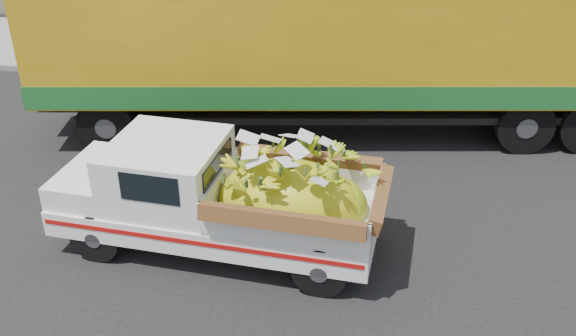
# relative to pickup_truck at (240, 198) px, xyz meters

# --- Properties ---
(ground) EXTENTS (100.00, 100.00, 0.00)m
(ground) POSITION_rel_pickup_truck_xyz_m (-0.85, -0.59, -0.89)
(ground) COLOR black
(ground) RESTS_ON ground
(curb) EXTENTS (60.00, 0.25, 0.15)m
(curb) POSITION_rel_pickup_truck_xyz_m (-0.85, 6.87, -0.82)
(curb) COLOR gray
(curb) RESTS_ON ground
(sidewalk) EXTENTS (60.00, 4.00, 0.14)m
(sidewalk) POSITION_rel_pickup_truck_xyz_m (-0.85, 8.97, -0.82)
(sidewalk) COLOR gray
(sidewalk) RESTS_ON ground
(pickup_truck) EXTENTS (4.88, 2.20, 1.66)m
(pickup_truck) POSITION_rel_pickup_truck_xyz_m (0.00, 0.00, 0.00)
(pickup_truck) COLOR black
(pickup_truck) RESTS_ON ground
(semi_trailer) EXTENTS (12.05, 4.11, 3.80)m
(semi_trailer) POSITION_rel_pickup_truck_xyz_m (1.16, 4.43, 1.23)
(semi_trailer) COLOR black
(semi_trailer) RESTS_ON ground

